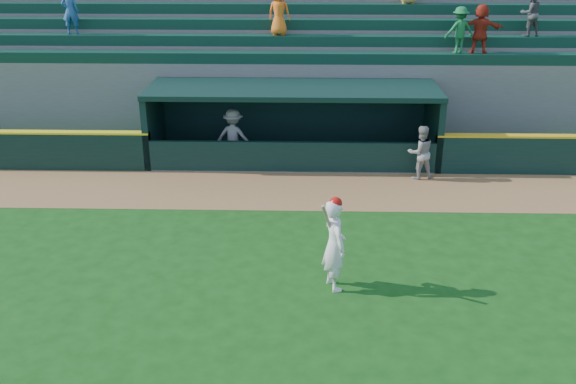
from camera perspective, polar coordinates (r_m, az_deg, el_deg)
ground at (r=14.53m, az=-0.17°, el=-7.15°), size 120.00×120.00×0.00m
warning_track at (r=18.95m, az=0.26°, el=0.15°), size 40.00×3.00×0.01m
dugout_player_front at (r=20.04m, az=11.69°, el=3.47°), size 0.95×0.81×1.68m
dugout_player_inside at (r=21.05m, az=-4.87°, el=4.96°), size 1.28×0.90×1.81m
dugout at (r=21.45m, az=0.45°, el=6.63°), size 9.40×2.80×2.46m
stands at (r=25.66m, az=0.71°, el=11.59°), size 34.50×6.31×6.23m
batter_at_plate at (r=13.52m, az=4.15°, el=-4.59°), size 0.72×0.89×2.11m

